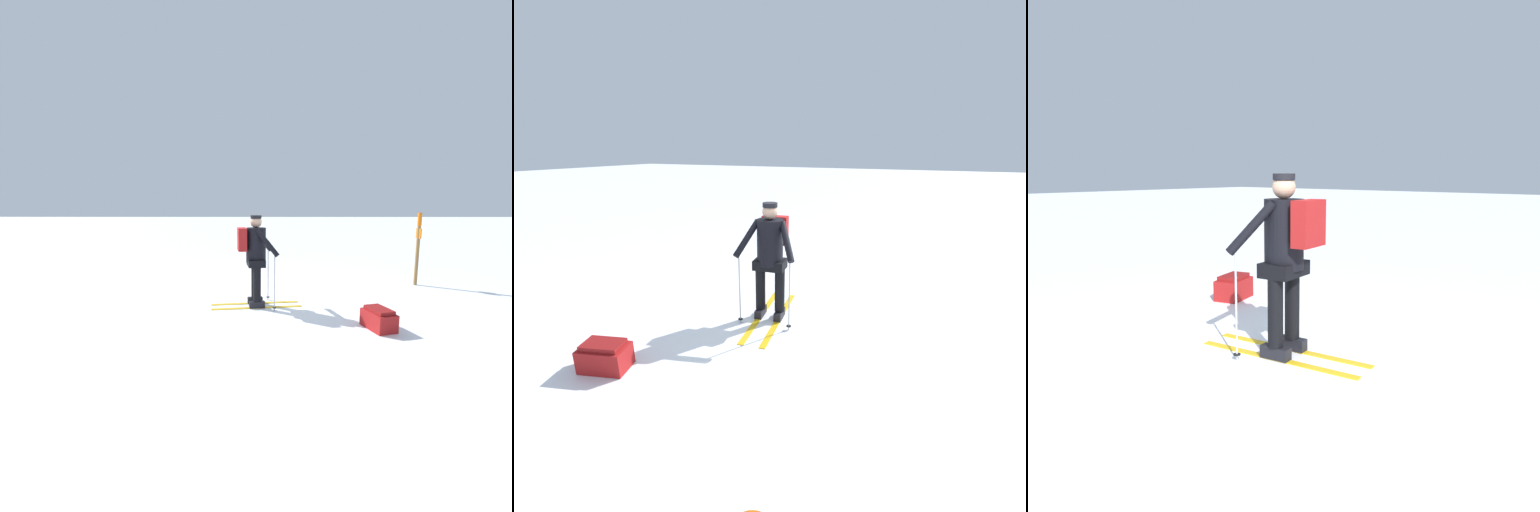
{
  "view_description": "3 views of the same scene",
  "coord_description": "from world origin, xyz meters",
  "views": [
    {
      "loc": [
        -6.97,
        -0.1,
        2.03
      ],
      "look_at": [
        -0.45,
        -0.07,
        0.99
      ],
      "focal_mm": 24.0,
      "sensor_mm": 36.0,
      "label": 1
    },
    {
      "loc": [
        1.52,
        -4.42,
        2.51
      ],
      "look_at": [
        -0.45,
        -0.07,
        0.99
      ],
      "focal_mm": 24.0,
      "sensor_mm": 36.0,
      "label": 2
    },
    {
      "loc": [
        3.17,
        2.97,
        1.79
      ],
      "look_at": [
        -0.45,
        -0.07,
        0.99
      ],
      "focal_mm": 35.0,
      "sensor_mm": 36.0,
      "label": 3
    }
  ],
  "objects": [
    {
      "name": "dropped_backpack",
      "position": [
        -1.69,
        -2.05,
        0.17
      ],
      "size": [
        0.62,
        0.49,
        0.35
      ],
      "color": "maroon",
      "rests_on": "ground_plane"
    },
    {
      "name": "skier",
      "position": [
        -0.45,
        -0.04,
        1.05
      ],
      "size": [
        0.91,
        1.8,
        1.78
      ],
      "color": "gold",
      "rests_on": "ground_plane"
    },
    {
      "name": "ground_plane",
      "position": [
        0.0,
        0.0,
        0.0
      ],
      "size": [
        80.0,
        80.0,
        0.0
      ],
      "primitive_type": "plane",
      "color": "white"
    }
  ]
}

